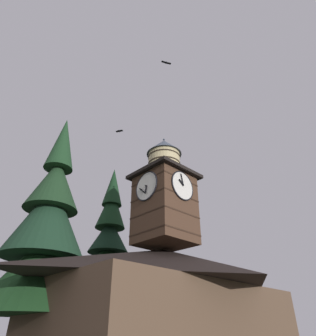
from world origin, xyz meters
TOP-DOWN VIEW (x-y plane):
  - building_main at (1.16, -2.72)m, footprint 16.22×10.46m
  - clock_tower at (2.00, -1.81)m, footprint 4.15×4.15m
  - pine_tree_behind at (1.17, -9.69)m, footprint 5.99×5.99m
  - pine_tree_aside at (8.52, -5.89)m, footprint 6.51×6.51m
  - moon at (-12.75, -42.82)m, footprint 1.93×1.93m
  - flying_bird_high at (5.93, 2.43)m, footprint 0.67×0.41m
  - flying_bird_low at (4.23, -4.92)m, footprint 0.47×0.64m

SIDE VIEW (x-z plane):
  - building_main at x=1.16m, z-range 0.08..6.85m
  - pine_tree_behind at x=1.17m, z-range -2.00..14.04m
  - pine_tree_aside at x=8.52m, z-range -1.07..15.05m
  - moon at x=-12.75m, z-range 9.51..11.44m
  - clock_tower at x=2.00m, z-range 6.19..14.84m
  - flying_bird_low at x=4.23m, z-range 16.62..16.78m
  - flying_bird_high at x=5.93m, z-range 17.59..17.69m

